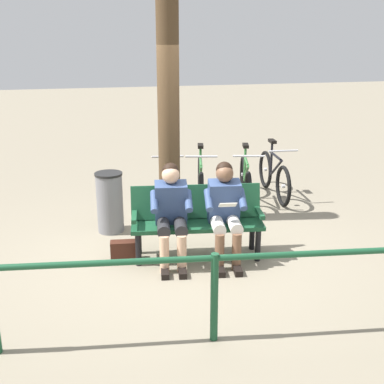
# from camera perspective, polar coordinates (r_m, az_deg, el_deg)

# --- Properties ---
(ground_plane) EXTENTS (40.00, 40.00, 0.00)m
(ground_plane) POSITION_cam_1_polar(r_m,az_deg,el_deg) (6.33, -0.76, -6.91)
(ground_plane) COLOR gray
(bench) EXTENTS (1.65, 0.68, 0.87)m
(bench) POSITION_cam_1_polar(r_m,az_deg,el_deg) (6.08, 0.55, -2.80)
(bench) COLOR #194C2D
(bench) RESTS_ON ground
(person_reading) EXTENTS (0.53, 0.80, 1.20)m
(person_reading) POSITION_cam_1_polar(r_m,az_deg,el_deg) (5.92, 3.82, -1.82)
(person_reading) COLOR #334772
(person_reading) RESTS_ON ground
(person_companion) EXTENTS (0.53, 0.80, 1.20)m
(person_companion) POSITION_cam_1_polar(r_m,az_deg,el_deg) (5.86, -2.39, -2.01)
(person_companion) COLOR #334772
(person_companion) RESTS_ON ground
(handbag) EXTENTS (0.31, 0.17, 0.24)m
(handbag) POSITION_cam_1_polar(r_m,az_deg,el_deg) (6.14, -7.93, -6.68)
(handbag) COLOR #3F1E14
(handbag) RESTS_ON ground
(tree_trunk) EXTENTS (0.31, 0.31, 3.28)m
(tree_trunk) POSITION_cam_1_polar(r_m,az_deg,el_deg) (6.97, -2.72, 9.48)
(tree_trunk) COLOR #4C3823
(tree_trunk) RESTS_ON ground
(litter_bin) EXTENTS (0.38, 0.38, 0.84)m
(litter_bin) POSITION_cam_1_polar(r_m,az_deg,el_deg) (6.92, -9.43, -1.17)
(litter_bin) COLOR slate
(litter_bin) RESTS_ON ground
(bicycle_silver) EXTENTS (0.48, 1.68, 0.94)m
(bicycle_silver) POSITION_cam_1_polar(r_m,az_deg,el_deg) (8.44, 9.40, 1.87)
(bicycle_silver) COLOR black
(bicycle_silver) RESTS_ON ground
(bicycle_red) EXTENTS (0.56, 1.65, 0.94)m
(bicycle_red) POSITION_cam_1_polar(r_m,az_deg,el_deg) (8.05, 6.16, 1.23)
(bicycle_red) COLOR black
(bicycle_red) RESTS_ON ground
(bicycle_orange) EXTENTS (0.53, 1.65, 0.94)m
(bicycle_orange) POSITION_cam_1_polar(r_m,az_deg,el_deg) (7.98, 1.00, 1.18)
(bicycle_orange) COLOR black
(bicycle_orange) RESTS_ON ground
(bicycle_green) EXTENTS (0.48, 1.68, 0.94)m
(bicycle_green) POSITION_cam_1_polar(r_m,az_deg,el_deg) (7.99, -2.97, 1.17)
(bicycle_green) COLOR black
(bicycle_green) RESTS_ON ground
(railing_fence) EXTENTS (3.83, 0.51, 0.85)m
(railing_fence) POSITION_cam_1_polar(r_m,az_deg,el_deg) (4.38, 2.61, -9.92)
(railing_fence) COLOR #194C2D
(railing_fence) RESTS_ON ground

